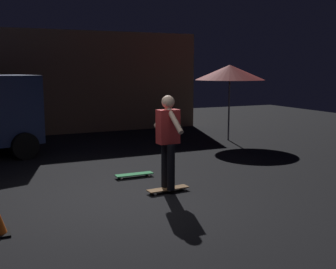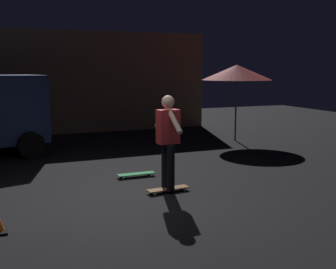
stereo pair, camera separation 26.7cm
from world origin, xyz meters
TOP-DOWN VIEW (x-y plane):
  - ground_plane at (0.00, 0.00)m, footprint 28.00×28.00m
  - low_building at (-1.32, 9.50)m, footprint 13.44×3.59m
  - patio_umbrella at (4.89, 4.42)m, footprint 2.10×2.10m
  - skateboard_ridden at (0.92, 0.21)m, footprint 0.79×0.26m
  - skateboard_spare at (0.72, 1.44)m, footprint 0.78×0.22m
  - skater at (0.92, 0.21)m, footprint 0.39×0.99m

SIDE VIEW (x-z plane):
  - ground_plane at x=0.00m, z-range 0.00..0.00m
  - skateboard_ridden at x=0.92m, z-range 0.02..0.09m
  - skateboard_spare at x=0.72m, z-range 0.02..0.09m
  - skater at x=0.92m, z-range 0.20..1.87m
  - low_building at x=-1.32m, z-range 0.00..3.45m
  - patio_umbrella at x=4.89m, z-range 0.92..3.22m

